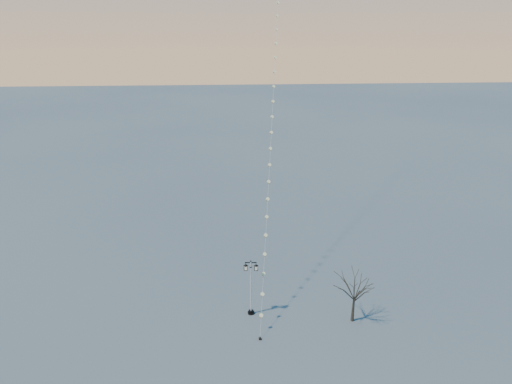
{
  "coord_description": "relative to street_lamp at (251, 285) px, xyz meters",
  "views": [
    {
      "loc": [
        -2.68,
        -25.73,
        20.39
      ],
      "look_at": [
        -0.32,
        6.07,
        8.78
      ],
      "focal_mm": 31.76,
      "sensor_mm": 36.0,
      "label": 1
    }
  ],
  "objects": [
    {
      "name": "street_lamp",
      "position": [
        0.0,
        0.0,
        0.0
      ],
      "size": [
        1.14,
        0.5,
        4.52
      ],
      "rotation": [
        0.0,
        0.0,
        -0.09
      ],
      "color": "black",
      "rests_on": "ground"
    },
    {
      "name": "kite_train",
      "position": [
        3.25,
        14.47,
        16.64
      ],
      "size": [
        6.25,
        35.74,
        38.51
      ],
      "rotation": [
        0.0,
        0.0,
        -0.05
      ],
      "color": "black",
      "rests_on": "ground"
    },
    {
      "name": "bare_tree",
      "position": [
        7.41,
        -1.45,
        0.08
      ],
      "size": [
        2.24,
        2.24,
        3.72
      ],
      "rotation": [
        0.0,
        0.0,
        -0.25
      ],
      "color": "#31291F",
      "rests_on": "ground"
    },
    {
      "name": "ground",
      "position": [
        0.9,
        -3.29,
        -2.5
      ],
      "size": [
        300.0,
        300.0,
        0.0
      ],
      "primitive_type": "plane",
      "color": "#5E605F",
      "rests_on": "ground"
    }
  ]
}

